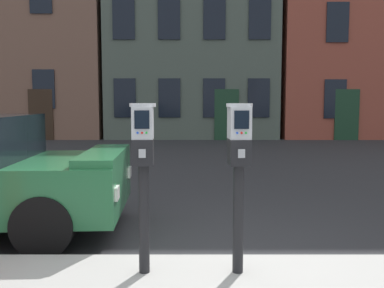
# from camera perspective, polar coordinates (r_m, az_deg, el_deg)

# --- Properties ---
(ground_plane) EXTENTS (160.00, 160.00, 0.00)m
(ground_plane) POSITION_cam_1_polar(r_m,az_deg,el_deg) (4.04, -0.33, -17.34)
(ground_plane) COLOR #28282B
(parking_meter_near_kerb) EXTENTS (0.23, 0.26, 1.43)m
(parking_meter_near_kerb) POSITION_cam_1_polar(r_m,az_deg,el_deg) (3.56, -6.39, -1.74)
(parking_meter_near_kerb) COLOR black
(parking_meter_near_kerb) RESTS_ON sidewalk_slab
(parking_meter_twin_adjacent) EXTENTS (0.23, 0.26, 1.43)m
(parking_meter_twin_adjacent) POSITION_cam_1_polar(r_m,az_deg,el_deg) (3.56, 6.39, -1.75)
(parking_meter_twin_adjacent) COLOR black
(parking_meter_twin_adjacent) RESTS_ON sidewalk_slab
(townhouse_grey_stucco) EXTENTS (8.93, 5.28, 11.47)m
(townhouse_grey_stucco) POSITION_cam_1_polar(r_m,az_deg,el_deg) (22.32, -22.69, 15.95)
(townhouse_grey_stucco) COLOR brown
(townhouse_grey_stucco) RESTS_ON ground_plane
(townhouse_orange_brick) EXTENTS (7.35, 6.32, 12.64)m
(townhouse_orange_brick) POSITION_cam_1_polar(r_m,az_deg,el_deg) (21.34, 0.10, 18.48)
(townhouse_orange_brick) COLOR #4C564C
(townhouse_orange_brick) RESTS_ON ground_plane
(townhouse_green_painted) EXTENTS (8.09, 6.71, 12.36)m
(townhouse_green_painted) POSITION_cam_1_polar(r_m,az_deg,el_deg) (22.91, 21.29, 16.84)
(townhouse_green_painted) COLOR brown
(townhouse_green_painted) RESTS_ON ground_plane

